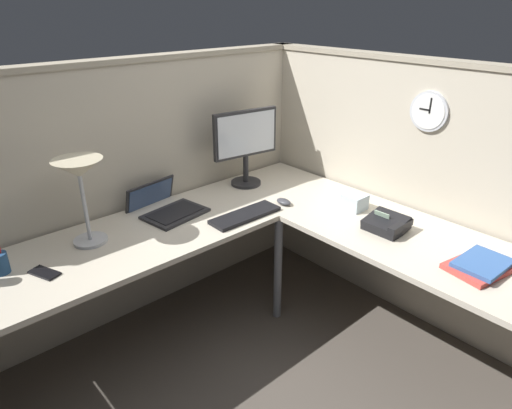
{
  "coord_description": "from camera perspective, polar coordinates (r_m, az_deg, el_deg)",
  "views": [
    {
      "loc": [
        -1.51,
        -1.51,
        1.86
      ],
      "look_at": [
        -0.1,
        0.07,
        0.9
      ],
      "focal_mm": 31.62,
      "sensor_mm": 36.0,
      "label": 1
    }
  ],
  "objects": [
    {
      "name": "desk_lamp_dome",
      "position": [
        2.33,
        -21.44,
        3.44
      ],
      "size": [
        0.24,
        0.24,
        0.44
      ],
      "color": "#B7BABF",
      "rests_on": "desk"
    },
    {
      "name": "office_phone",
      "position": [
        2.51,
        16.27,
        -2.43
      ],
      "size": [
        0.19,
        0.21,
        0.11
      ],
      "color": "black",
      "rests_on": "desk"
    },
    {
      "name": "book_stack",
      "position": [
        2.33,
        26.51,
        -6.93
      ],
      "size": [
        0.31,
        0.26,
        0.04
      ],
      "color": "#BF3F38",
      "rests_on": "desk"
    },
    {
      "name": "cubicle_wall_back",
      "position": [
        2.85,
        -14.85,
        1.57
      ],
      "size": [
        2.57,
        0.12,
        1.58
      ],
      "color": "#B7AD99",
      "rests_on": "ground"
    },
    {
      "name": "laptop",
      "position": [
        2.7,
        -11.55,
        -0.28
      ],
      "size": [
        0.39,
        0.43,
        0.22
      ],
      "color": "#232326",
      "rests_on": "desk"
    },
    {
      "name": "monitor",
      "position": [
        2.94,
        -1.31,
        7.9
      ],
      "size": [
        0.46,
        0.2,
        0.5
      ],
      "color": "#232326",
      "rests_on": "desk"
    },
    {
      "name": "pen_cup",
      "position": [
        2.35,
        -29.7,
        -6.43
      ],
      "size": [
        0.08,
        0.08,
        0.18
      ],
      "color": "navy",
      "rests_on": "desk"
    },
    {
      "name": "keyboard",
      "position": [
        2.57,
        -1.38,
        -1.36
      ],
      "size": [
        0.43,
        0.14,
        0.02
      ],
      "primitive_type": "cube",
      "rotation": [
        0.0,
        0.0,
        -0.01
      ],
      "color": "black",
      "rests_on": "desk"
    },
    {
      "name": "cubicle_wall_right",
      "position": [
        2.89,
        19.14,
        1.36
      ],
      "size": [
        0.12,
        2.37,
        1.58
      ],
      "color": "#B7AD99",
      "rests_on": "ground"
    },
    {
      "name": "desk",
      "position": [
        2.35,
        1.12,
        -7.15
      ],
      "size": [
        2.35,
        2.15,
        0.73
      ],
      "color": "beige",
      "rests_on": "ground"
    },
    {
      "name": "cell_phone",
      "position": [
        2.28,
        -25.2,
        -7.83
      ],
      "size": [
        0.12,
        0.16,
        0.01
      ],
      "primitive_type": "cube",
      "rotation": [
        0.0,
        0.0,
        0.37
      ],
      "color": "black",
      "rests_on": "desk"
    },
    {
      "name": "tissue_box",
      "position": [
        2.72,
        12.38,
        0.33
      ],
      "size": [
        0.12,
        0.12,
        0.09
      ],
      "primitive_type": "cube",
      "color": "silver",
      "rests_on": "desk"
    },
    {
      "name": "ground_plane",
      "position": [
        2.83,
        2.58,
        -16.64
      ],
      "size": [
        6.8,
        6.8,
        0.0
      ],
      "primitive_type": "plane",
      "color": "#4C443D"
    },
    {
      "name": "wall_clock",
      "position": [
        2.67,
        21.09,
        10.94
      ],
      "size": [
        0.04,
        0.22,
        0.22
      ],
      "color": "#B7BABF"
    },
    {
      "name": "computer_mouse",
      "position": [
        2.73,
        3.53,
        0.36
      ],
      "size": [
        0.06,
        0.1,
        0.03
      ],
      "primitive_type": "ellipsoid",
      "color": "#38383D",
      "rests_on": "desk"
    }
  ]
}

